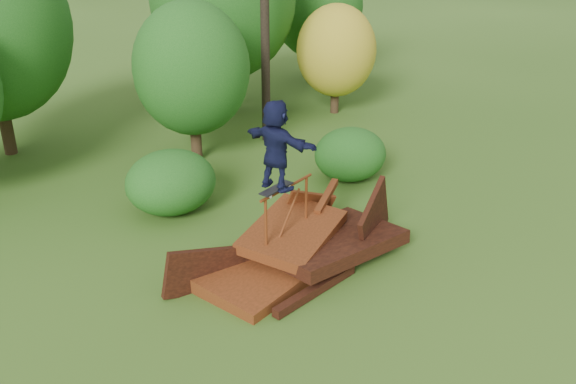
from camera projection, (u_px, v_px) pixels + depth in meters
ground at (376, 283)px, 13.49m from camera, size 240.00×240.00×0.00m
scrap_pile at (299, 248)px, 14.00m from camera, size 5.81×2.96×1.98m
grind_rail at (287, 213)px, 13.69m from camera, size 1.67×0.51×1.88m
skateboard at (276, 188)px, 13.14m from camera, size 0.90×0.45×0.09m
skater at (276, 145)px, 12.74m from camera, size 0.94×1.81×1.87m
tree_2 at (192, 69)px, 18.55m from camera, size 3.40×3.40×4.80m
tree_4 at (336, 51)px, 22.99m from camera, size 2.88×2.88×3.97m
tree_5 at (317, 6)px, 26.75m from camera, size 3.82×3.82×5.36m
shrub_left at (171, 182)px, 16.22m from camera, size 2.33×2.15×1.61m
shrub_right at (350, 154)px, 18.12m from camera, size 2.10×1.93×1.49m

